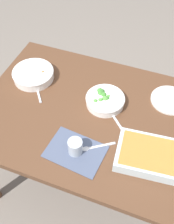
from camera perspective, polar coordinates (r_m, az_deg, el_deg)
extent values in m
plane|color=slate|center=(2.14, 0.00, -12.66)|extent=(6.00, 6.00, 0.00)
cube|color=brown|center=(1.53, 0.00, -0.47)|extent=(1.20, 0.90, 0.04)
cylinder|color=brown|center=(2.20, -9.60, 4.78)|extent=(0.06, 0.06, 0.70)
cube|color=#4C5670|center=(1.37, -2.41, -8.17)|extent=(0.30, 0.23, 0.00)
cylinder|color=white|center=(1.71, -11.07, 7.61)|extent=(0.24, 0.24, 0.05)
torus|color=white|center=(1.69, -11.19, 8.19)|extent=(0.25, 0.25, 0.01)
cylinder|color=olive|center=(1.71, -11.08, 7.68)|extent=(0.20, 0.20, 0.03)
sphere|color=silver|center=(1.73, -10.49, 9.41)|extent=(0.02, 0.02, 0.02)
sphere|color=silver|center=(1.69, -11.16, 8.04)|extent=(0.02, 0.02, 0.02)
sphere|color=silver|center=(1.69, -11.14, 8.16)|extent=(0.02, 0.02, 0.02)
sphere|color=silver|center=(1.73, -9.90, 9.29)|extent=(0.02, 0.02, 0.02)
sphere|color=olive|center=(1.68, -9.13, 8.13)|extent=(0.02, 0.02, 0.02)
cylinder|color=white|center=(1.54, 3.79, 2.36)|extent=(0.21, 0.21, 0.05)
torus|color=white|center=(1.52, 3.83, 2.88)|extent=(0.22, 0.22, 0.01)
cylinder|color=#8CB272|center=(1.53, 3.80, 2.42)|extent=(0.17, 0.17, 0.02)
sphere|color=#478C38|center=(1.55, 2.92, 3.99)|extent=(0.02, 0.02, 0.02)
sphere|color=#478C38|center=(1.55, 2.71, 4.39)|extent=(0.03, 0.03, 0.03)
sphere|color=#569E42|center=(1.50, 1.78, 2.23)|extent=(0.03, 0.03, 0.03)
sphere|color=#478C38|center=(1.54, 3.48, 3.57)|extent=(0.03, 0.03, 0.03)
sphere|color=#3D7A33|center=(1.52, 4.29, 2.78)|extent=(0.02, 0.02, 0.02)
sphere|color=#3D7A33|center=(1.55, 3.08, 4.19)|extent=(0.03, 0.03, 0.03)
sphere|color=#569E42|center=(1.53, 4.46, 3.23)|extent=(0.02, 0.02, 0.02)
sphere|color=#569E42|center=(1.51, 2.82, 2.43)|extent=(0.03, 0.03, 0.03)
sphere|color=#3D7A33|center=(1.52, 3.78, 2.95)|extent=(0.02, 0.02, 0.02)
sphere|color=#569E42|center=(1.52, 3.81, 2.77)|extent=(0.03, 0.03, 0.03)
sphere|color=#478C38|center=(1.54, 2.81, 3.89)|extent=(0.03, 0.03, 0.03)
cube|color=silver|center=(1.35, 12.54, -8.79)|extent=(0.32, 0.25, 0.06)
cube|color=gold|center=(1.34, 12.63, -8.53)|extent=(0.28, 0.22, 0.04)
cylinder|color=#B2BCC6|center=(1.33, -2.47, -7.27)|extent=(0.07, 0.07, 0.08)
cylinder|color=black|center=(1.34, -2.45, -7.56)|extent=(0.06, 0.06, 0.05)
cylinder|color=silver|center=(1.63, 16.88, 2.39)|extent=(0.22, 0.22, 0.01)
cube|color=silver|center=(1.62, -10.06, 3.69)|extent=(0.10, 0.12, 0.01)
ellipsoid|color=silver|center=(1.68, -10.61, 5.78)|extent=(0.05, 0.05, 0.01)
cube|color=silver|center=(1.46, 6.87, -3.00)|extent=(0.11, 0.11, 0.01)
ellipsoid|color=silver|center=(1.50, 5.34, -0.55)|extent=(0.05, 0.05, 0.01)
cube|color=silver|center=(1.38, 3.14, -7.01)|extent=(0.12, 0.09, 0.01)
ellipsoid|color=silver|center=(1.37, -0.32, -7.66)|extent=(0.05, 0.04, 0.01)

